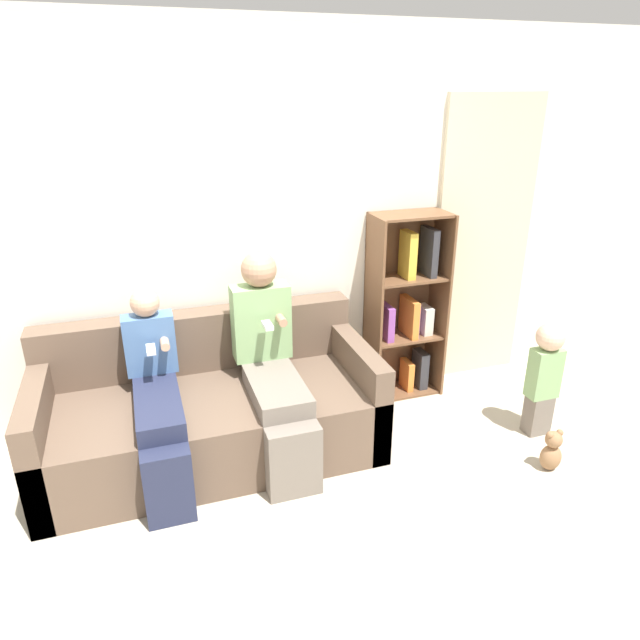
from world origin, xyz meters
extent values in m
plane|color=#B2A893|center=(0.00, 0.00, 0.00)|extent=(14.00, 14.00, 0.00)
cube|color=silver|center=(0.00, 1.06, 1.27)|extent=(10.00, 0.06, 2.55)
cube|color=beige|center=(2.08, 1.01, 1.06)|extent=(0.77, 0.04, 2.12)
cube|color=brown|center=(-0.08, 0.44, 0.21)|extent=(2.02, 0.75, 0.43)
cube|color=brown|center=(-0.08, 0.90, 0.41)|extent=(2.02, 0.18, 0.82)
cube|color=brown|center=(-1.03, 0.44, 0.32)|extent=(0.12, 0.75, 0.64)
cube|color=brown|center=(0.87, 0.44, 0.32)|extent=(0.12, 0.75, 0.64)
cube|color=#70665B|center=(0.30, 0.00, 0.21)|extent=(0.31, 0.12, 0.43)
cube|color=#70665B|center=(0.30, 0.34, 0.48)|extent=(0.31, 0.57, 0.11)
cube|color=#84AD70|center=(0.30, 0.71, 0.78)|extent=(0.36, 0.16, 0.48)
sphere|color=tan|center=(0.30, 0.71, 1.12)|extent=(0.22, 0.22, 0.22)
cylinder|color=tan|center=(0.40, 0.58, 0.83)|extent=(0.05, 0.10, 0.05)
cube|color=white|center=(0.30, 0.53, 0.83)|extent=(0.05, 0.12, 0.02)
cube|color=#232842|center=(-0.38, 0.00, 0.21)|extent=(0.25, 0.12, 0.43)
cube|color=#232842|center=(-0.38, 0.36, 0.48)|extent=(0.25, 0.60, 0.11)
cube|color=#476B9E|center=(-0.38, 0.72, 0.72)|extent=(0.30, 0.13, 0.37)
sphere|color=tan|center=(-0.38, 0.72, 0.98)|extent=(0.17, 0.17, 0.17)
cylinder|color=tan|center=(-0.30, 0.61, 0.76)|extent=(0.05, 0.10, 0.05)
cube|color=white|center=(-0.38, 0.56, 0.76)|extent=(0.05, 0.12, 0.02)
cube|color=#70665B|center=(2.01, 0.08, 0.14)|extent=(0.16, 0.12, 0.28)
cube|color=#84AD70|center=(2.01, 0.08, 0.44)|extent=(0.19, 0.12, 0.34)
sphere|color=beige|center=(2.01, 0.08, 0.70)|extent=(0.18, 0.18, 0.18)
cube|color=brown|center=(1.14, 0.87, 0.68)|extent=(0.02, 0.31, 1.36)
cube|color=brown|center=(1.66, 0.87, 0.68)|extent=(0.02, 0.31, 1.36)
cube|color=brown|center=(1.40, 1.01, 0.68)|extent=(0.54, 0.02, 1.36)
cube|color=brown|center=(1.40, 0.87, 0.01)|extent=(0.50, 0.27, 0.02)
cube|color=brown|center=(1.40, 0.87, 0.46)|extent=(0.50, 0.27, 0.02)
cube|color=brown|center=(1.40, 0.87, 0.90)|extent=(0.50, 0.27, 0.02)
cube|color=brown|center=(1.40, 0.87, 1.35)|extent=(0.50, 0.27, 0.02)
cube|color=gold|center=(1.38, 0.87, 1.07)|extent=(0.06, 0.17, 0.33)
cube|color=#333338|center=(1.55, 0.87, 0.16)|extent=(0.07, 0.16, 0.29)
cube|color=#934CA3|center=(1.24, 0.87, 0.59)|extent=(0.05, 0.20, 0.25)
cube|color=#934CA3|center=(1.45, 0.87, 0.60)|extent=(0.04, 0.19, 0.27)
cube|color=beige|center=(1.55, 0.87, 0.57)|extent=(0.07, 0.15, 0.21)
cube|color=orange|center=(1.44, 0.87, 0.13)|extent=(0.05, 0.15, 0.22)
cube|color=#333338|center=(1.55, 0.87, 1.08)|extent=(0.05, 0.19, 0.34)
cube|color=orange|center=(1.43, 0.87, 0.60)|extent=(0.05, 0.23, 0.28)
cube|color=#C63838|center=(1.22, 0.87, 0.15)|extent=(0.03, 0.18, 0.27)
ellipsoid|color=#936B47|center=(1.83, -0.28, 0.08)|extent=(0.13, 0.11, 0.17)
sphere|color=#936B47|center=(1.83, -0.28, 0.21)|extent=(0.10, 0.10, 0.10)
sphere|color=#936B47|center=(1.79, -0.28, 0.25)|extent=(0.04, 0.04, 0.04)
sphere|color=#936B47|center=(1.86, -0.28, 0.25)|extent=(0.04, 0.04, 0.04)
camera|label=1|loc=(-0.40, -2.55, 2.17)|focal=32.00mm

